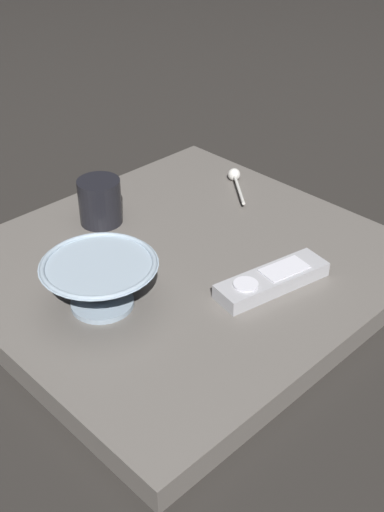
% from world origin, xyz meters
% --- Properties ---
extents(ground_plane, '(6.00, 6.00, 0.00)m').
position_xyz_m(ground_plane, '(0.00, 0.00, 0.00)').
color(ground_plane, black).
extents(table, '(0.64, 0.60, 0.04)m').
position_xyz_m(table, '(0.00, 0.00, 0.02)').
color(table, '#5B5651').
rests_on(table, ground).
extents(cereal_bowl, '(0.17, 0.17, 0.07)m').
position_xyz_m(cereal_bowl, '(-0.17, -0.01, 0.08)').
color(cereal_bowl, '#8C9EAD').
rests_on(cereal_bowl, table).
extents(coffee_mug, '(0.07, 0.07, 0.08)m').
position_xyz_m(coffee_mug, '(-0.02, 0.18, 0.08)').
color(coffee_mug, black).
rests_on(coffee_mug, table).
extents(teaspoon, '(0.09, 0.10, 0.02)m').
position_xyz_m(teaspoon, '(0.25, 0.12, 0.05)').
color(teaspoon, silver).
rests_on(teaspoon, table).
extents(tv_remote_near, '(0.19, 0.09, 0.03)m').
position_xyz_m(tv_remote_near, '(0.04, -0.15, 0.05)').
color(tv_remote_near, '#9E9EA3').
rests_on(tv_remote_near, table).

